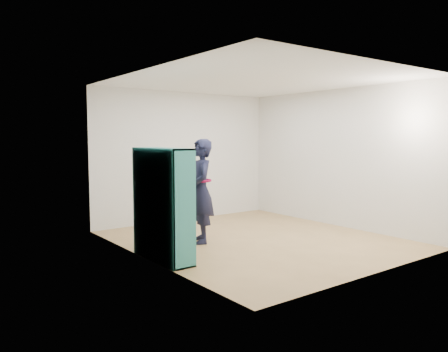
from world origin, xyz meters
TOP-DOWN VIEW (x-y plane):
  - floor at (0.00, 0.00)m, footprint 4.50×4.50m
  - ceiling at (0.00, 0.00)m, footprint 4.50×4.50m
  - wall_left at (-2.00, 0.00)m, footprint 0.02×4.50m
  - wall_right at (2.00, 0.00)m, footprint 0.02×4.50m
  - wall_back at (0.00, 2.25)m, footprint 4.00×0.02m
  - wall_front at (0.00, -2.25)m, footprint 4.00×0.02m
  - bookshelf at (-1.85, -0.11)m, footprint 0.34×1.16m
  - person at (-0.84, 0.41)m, footprint 0.62×0.72m
  - smartphone at (-0.95, 0.54)m, footprint 0.03×0.11m

SIDE VIEW (x-z plane):
  - floor at x=0.00m, z-range 0.00..0.00m
  - bookshelf at x=-1.85m, z-range -0.01..1.53m
  - person at x=-0.84m, z-range 0.00..1.67m
  - smartphone at x=-0.95m, z-range 0.87..1.01m
  - wall_left at x=-2.00m, z-range 0.00..2.60m
  - wall_right at x=2.00m, z-range 0.00..2.60m
  - wall_back at x=0.00m, z-range 0.00..2.60m
  - wall_front at x=0.00m, z-range 0.00..2.60m
  - ceiling at x=0.00m, z-range 2.60..2.60m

